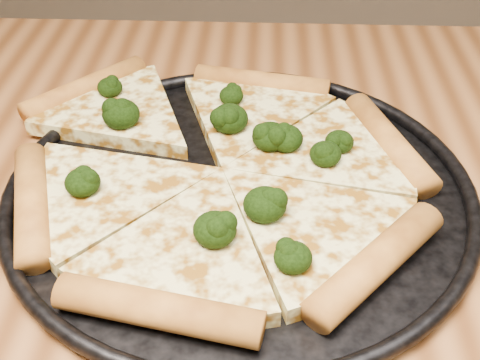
{
  "coord_description": "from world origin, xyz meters",
  "views": [
    {
      "loc": [
        0.03,
        -0.31,
        1.08
      ],
      "look_at": [
        0.01,
        0.09,
        0.77
      ],
      "focal_mm": 46.1,
      "sensor_mm": 36.0,
      "label": 1
    }
  ],
  "objects": [
    {
      "name": "dining_table",
      "position": [
        0.0,
        0.0,
        0.66
      ],
      "size": [
        1.2,
        0.9,
        0.75
      ],
      "color": "brown",
      "rests_on": "ground"
    },
    {
      "name": "pizza_pan",
      "position": [
        0.01,
        0.09,
        0.76
      ],
      "size": [
        0.39,
        0.39,
        0.02
      ],
      "color": "black",
      "rests_on": "dining_table"
    },
    {
      "name": "pizza",
      "position": [
        -0.01,
        0.11,
        0.77
      ],
      "size": [
        0.39,
        0.38,
        0.03
      ],
      "rotation": [
        0.0,
        0.0,
        -0.2
      ],
      "color": "#E6DC8C",
      "rests_on": "pizza_pan"
    },
    {
      "name": "broccoli_florets",
      "position": [
        -0.0,
        0.12,
        0.78
      ],
      "size": [
        0.25,
        0.26,
        0.03
      ],
      "color": "black",
      "rests_on": "pizza"
    }
  ]
}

